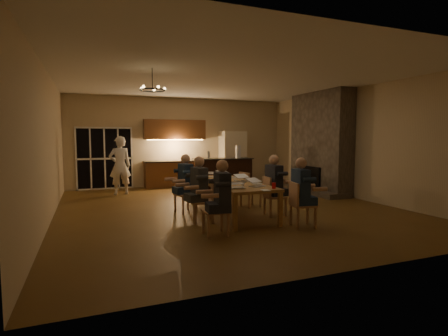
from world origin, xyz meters
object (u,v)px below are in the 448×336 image
Objects in this scene: chair_left_mid at (203,201)px; laptop_c at (220,177)px; chair_right_far at (251,189)px; mug_front at (236,182)px; refrigerator at (233,158)px; laptop_d at (244,177)px; can_silver at (243,183)px; mug_mid at (223,177)px; chair_left_near at (215,211)px; person_left_far at (186,183)px; chair_left_far at (186,194)px; laptop_a at (237,183)px; can_cola at (203,174)px; person_left_mid at (199,189)px; laptop_e at (208,173)px; person_left_near at (222,198)px; plate_near at (257,184)px; chandelier at (152,90)px; bar_blender at (238,152)px; bar_bottle at (209,155)px; redcup_near at (274,186)px; plate_left at (237,188)px; dining_table at (230,198)px; plate_far at (235,177)px; mug_back at (205,177)px; redcup_mid at (206,178)px; laptop_b at (258,181)px; standing_person at (120,166)px; redcup_far at (218,173)px; chair_right_mid at (275,196)px; person_right_mid at (274,185)px; person_right_near at (301,192)px; bar_island at (223,174)px.

laptop_c is at bearing 146.58° from chair_left_mid.
mug_front is at bearing 130.13° from chair_right_far.
refrigerator reaches higher than laptop_d.
can_silver is at bearing -110.67° from refrigerator.
mug_front is 1.00× the size of mug_mid.
person_left_far is (0.02, 2.12, 0.24)m from chair_left_near.
refrigerator is at bearing 128.50° from chair_left_far.
laptop_a reaches higher than can_cola.
laptop_e is (0.74, 1.59, 0.17)m from person_left_mid.
person_left_near reaches higher than plate_near.
chandelier is 5.36× the size of mug_front.
mug_front is at bearing -118.35° from bar_blender.
bar_bottle is at bearing 172.65° from chair_left_mid.
can_silver is (0.26, 0.27, -0.05)m from laptop_a.
redcup_near is 0.49× the size of plate_left.
refrigerator is 6.25× the size of laptop_d.
bar_bottle is 1.00m from bar_blender.
person_left_near is 13.80× the size of mug_front.
plate_far reaches higher than dining_table.
refrigerator is 20.00× the size of mug_mid.
person_left_near reaches higher than can_silver.
mug_back is at bearing -110.45° from bar_bottle.
chandelier is 2.62m from mug_front.
bar_bottle reaches higher than redcup_mid.
laptop_b reaches higher than chair_left_far.
standing_person is 3.38m from redcup_far.
bar_blender is (2.01, 2.61, 0.49)m from mug_back.
laptop_b is at bearing -79.24° from can_cola.
chair_right_mid is 0.58m from plate_near.
person_right_mid reaches higher than plate_far.
mug_back is (-1.20, 2.35, 0.11)m from person_right_near.
bar_island reaches higher than plate_far.
can_cola is (0.63, 3.05, 0.12)m from person_left_near.
laptop_d is at bearing 132.49° from laptop_e.
chandelier is at bearing 167.22° from laptop_d.
laptop_c is 3.64m from bar_bottle.
chair_right_far is 0.64× the size of person_right_near.
laptop_d is at bearing -101.68° from bar_island.
laptop_a is (0.57, 0.67, 0.17)m from person_left_near.
person_left_far reaches higher than mug_back.
plate_near is at bearing -93.90° from bar_bottle.
chair_right_mid is 4.06m from bar_blender.
dining_table is 12.12× the size of plate_left.
bar_blender is (1.90, 4.33, 0.53)m from plate_left.
person_left_mid is 11.50× the size of redcup_near.
mug_back is at bearing 176.57° from plate_far.
laptop_c is at bearing -108.01° from redcup_far.
plate_far is at bearing 89.93° from redcup_near.
chair_left_near is 0.95m from laptop_a.
laptop_b and laptop_c have the same top height.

